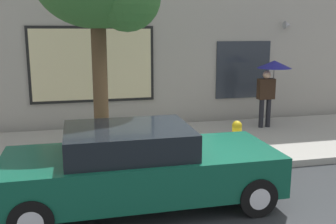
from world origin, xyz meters
TOP-DOWN VIEW (x-y plane):
  - ground_plane at (0.00, 0.00)m, footprint 60.00×60.00m
  - sidewalk at (0.00, 3.00)m, footprint 20.00×4.00m
  - building_facade at (-0.01, 5.50)m, footprint 20.00×0.67m
  - parked_car at (-0.81, -0.06)m, footprint 4.54×1.87m
  - fire_hydrant at (1.76, 1.85)m, footprint 0.30×0.44m
  - pedestrian_with_umbrella at (3.67, 3.92)m, footprint 0.98×0.98m

SIDE VIEW (x-z plane):
  - ground_plane at x=0.00m, z-range 0.00..0.00m
  - sidewalk at x=0.00m, z-range 0.00..0.15m
  - fire_hydrant at x=1.76m, z-range 0.14..0.90m
  - parked_car at x=-0.81m, z-range 0.00..1.38m
  - pedestrian_with_umbrella at x=3.67m, z-range 0.72..2.66m
  - building_facade at x=-0.01m, z-range -0.02..6.98m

